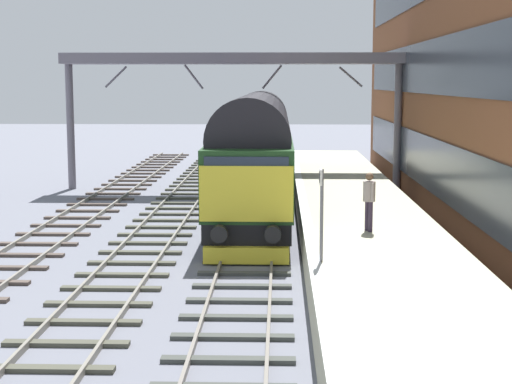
% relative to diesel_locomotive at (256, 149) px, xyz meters
% --- Properties ---
extents(ground_plane, '(140.00, 140.00, 0.00)m').
position_rel_diesel_locomotive_xyz_m(ground_plane, '(-0.00, -5.56, -2.49)').
color(ground_plane, slate).
rests_on(ground_plane, ground).
extents(track_main, '(2.50, 60.00, 0.15)m').
position_rel_diesel_locomotive_xyz_m(track_main, '(-0.00, -5.56, -2.43)').
color(track_main, slate).
rests_on(track_main, ground).
extents(track_adjacent_west, '(2.50, 60.00, 0.15)m').
position_rel_diesel_locomotive_xyz_m(track_adjacent_west, '(-3.25, -5.56, -2.43)').
color(track_adjacent_west, gray).
rests_on(track_adjacent_west, ground).
extents(track_adjacent_far_west, '(2.50, 60.00, 0.15)m').
position_rel_diesel_locomotive_xyz_m(track_adjacent_far_west, '(-6.69, -5.56, -2.43)').
color(track_adjacent_far_west, gray).
rests_on(track_adjacent_far_west, ground).
extents(station_platform, '(4.00, 44.00, 1.01)m').
position_rel_diesel_locomotive_xyz_m(station_platform, '(3.60, -5.56, -1.99)').
color(station_platform, '#B8B699').
rests_on(station_platform, ground).
extents(station_building, '(4.32, 41.66, 11.02)m').
position_rel_diesel_locomotive_xyz_m(station_building, '(8.81, -1.88, 3.02)').
color(station_building, brown).
rests_on(station_building, ground).
extents(diesel_locomotive, '(2.74, 19.63, 4.68)m').
position_rel_diesel_locomotive_xyz_m(diesel_locomotive, '(0.00, 0.00, 0.00)').
color(diesel_locomotive, black).
rests_on(diesel_locomotive, ground).
extents(platform_number_sign, '(0.10, 0.44, 2.15)m').
position_rel_diesel_locomotive_xyz_m(platform_number_sign, '(1.89, -13.55, -0.07)').
color(platform_number_sign, slate).
rests_on(platform_number_sign, station_platform).
extents(waiting_passenger, '(0.44, 0.48, 1.64)m').
position_rel_diesel_locomotive_xyz_m(waiting_passenger, '(3.42, -9.76, -0.50)').
color(waiting_passenger, '#34293B').
rests_on(waiting_passenger, station_platform).
extents(overhead_footbridge, '(15.99, 2.00, 6.45)m').
position_rel_diesel_locomotive_xyz_m(overhead_footbridge, '(-1.30, 6.17, 3.43)').
color(overhead_footbridge, slate).
rests_on(overhead_footbridge, ground).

